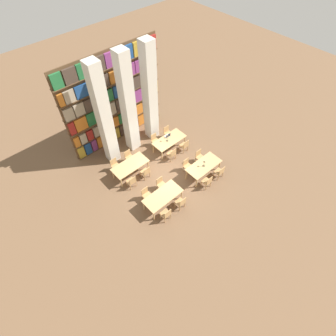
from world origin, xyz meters
name	(u,v)px	position (x,y,z in m)	size (l,w,h in m)	color
ground_plane	(166,174)	(0.00, 0.00, 0.00)	(40.00, 40.00, 0.00)	brown
bookshelf_bank	(115,100)	(0.00, 4.28, 2.67)	(6.14, 0.35, 5.50)	brown
pillar_left	(104,118)	(-1.48, 3.00, 3.00)	(0.63, 0.63, 6.00)	beige
pillar_center	(128,105)	(0.00, 3.00, 3.00)	(0.63, 0.63, 6.00)	beige
pillar_right	(150,94)	(1.48, 3.00, 3.00)	(0.63, 0.63, 6.00)	beige
reading_table_0	(163,196)	(-1.40, -1.32, 0.67)	(1.99, 0.94, 0.75)	tan
chair_0	(166,214)	(-1.85, -2.07, 0.47)	(0.42, 0.40, 0.87)	tan
chair_1	(146,194)	(-1.85, -0.56, 0.47)	(0.42, 0.40, 0.87)	tan
chair_2	(181,202)	(-0.87, -2.07, 0.47)	(0.42, 0.40, 0.87)	tan
chair_3	(161,184)	(-0.87, -0.56, 0.47)	(0.42, 0.40, 0.87)	tan
reading_table_1	(204,166)	(1.52, -1.32, 0.67)	(1.99, 0.94, 0.75)	tan
chair_4	(207,182)	(1.03, -2.07, 0.47)	(0.42, 0.40, 0.87)	tan
chair_5	(187,165)	(1.03, -0.57, 0.47)	(0.42, 0.40, 0.87)	tan
chair_6	(220,172)	(2.02, -2.07, 0.47)	(0.42, 0.40, 0.87)	tan
chair_7	(200,156)	(2.02, -0.57, 0.47)	(0.42, 0.40, 0.87)	tan
desk_lamp_0	(204,163)	(1.47, -1.36, 1.02)	(0.14, 0.14, 0.40)	brown
reading_table_2	(130,166)	(-1.41, 1.34, 0.67)	(1.99, 0.94, 0.75)	tan
chair_8	(132,181)	(-1.91, 0.58, 0.47)	(0.42, 0.40, 0.87)	tan
chair_9	(115,165)	(-1.91, 2.09, 0.47)	(0.42, 0.40, 0.87)	tan
chair_10	(146,172)	(-0.96, 0.58, 0.47)	(0.42, 0.40, 0.87)	tan
chair_11	(129,157)	(-0.96, 2.09, 0.47)	(0.42, 0.40, 0.87)	tan
reading_table_3	(169,140)	(1.46, 1.37, 0.67)	(1.99, 0.94, 0.75)	tan
chair_12	(172,154)	(0.99, 0.62, 0.47)	(0.42, 0.40, 0.87)	tan
chair_13	(155,140)	(0.99, 2.12, 0.47)	(0.42, 0.40, 0.87)	tan
chair_14	(185,145)	(1.99, 0.62, 0.47)	(0.42, 0.40, 0.87)	tan
chair_15	(167,132)	(1.99, 2.12, 0.47)	(0.42, 0.40, 0.87)	tan
desk_lamp_1	(167,137)	(1.30, 1.38, 1.08)	(0.14, 0.14, 0.48)	brown
laptop	(168,136)	(1.57, 1.64, 0.79)	(0.32, 0.22, 0.21)	silver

